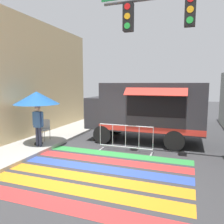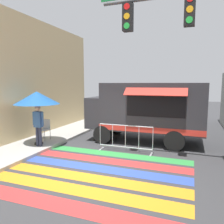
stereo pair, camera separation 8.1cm
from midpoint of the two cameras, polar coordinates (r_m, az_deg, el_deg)
name	(u,v)px [view 2 (the right image)]	position (r m, az deg, el deg)	size (l,w,h in m)	color
ground_plane	(91,167)	(7.49, -5.07, -14.02)	(60.00, 60.00, 0.00)	#38383A
crosswalk_painted	(85,171)	(7.12, -6.62, -15.16)	(6.40, 4.36, 0.01)	red
food_truck	(144,108)	(10.30, 8.67, 1.05)	(5.29, 2.64, 2.76)	#2D2D33
traffic_signal_pole	(190,36)	(7.44, 19.97, 18.23)	(4.48, 0.29, 5.78)	#515456
patio_umbrella	(37,98)	(9.77, -18.82, 3.48)	(1.89, 1.89, 2.28)	black
folding_chair	(45,127)	(10.66, -16.94, -3.88)	(0.43, 0.43, 0.95)	#4C4C51
vendor_person	(38,123)	(9.55, -18.47, -2.75)	(0.53, 0.23, 1.72)	#2D3347
barricade_front	(125,139)	(8.81, 3.78, -6.94)	(2.22, 0.44, 1.10)	#B7BABF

